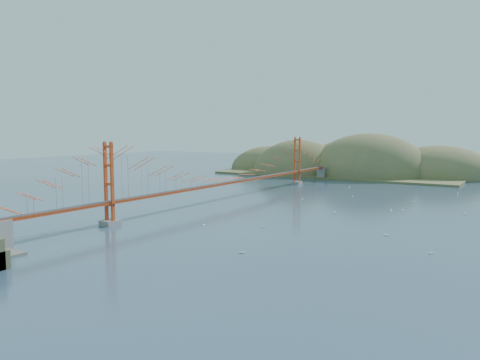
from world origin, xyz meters
The scene contains 17 objects.
ground centered at (0.00, 0.00, 0.00)m, with size 320.00×320.00×0.00m, color #2E455D.
bridge centered at (0.00, 0.18, 7.01)m, with size 2.20×94.40×12.00m.
far_headlands centered at (2.21, 68.52, 0.00)m, with size 84.00×58.00×25.00m.
sailboat_16 centered at (19.46, 15.09, 0.14)m, with size 0.55×0.55×0.58m.
sailboat_3 centered at (12.10, 7.20, 0.14)m, with size 0.50×0.45×0.57m.
sailboat_7 centered at (31.16, 14.57, 0.16)m, with size 0.66×0.61×0.74m.
sailboat_12 centered at (13.26, 30.59, 0.15)m, with size 0.61×0.59×0.69m.
sailboat_14 centered at (31.59, 4.49, 0.14)m, with size 0.43×0.51×0.59m.
sailboat_2 centered at (34.46, -15.79, 0.15)m, with size 0.60×0.51×0.69m.
sailboat_1 centered at (23.05, -4.03, 0.16)m, with size 0.70×0.70×0.74m.
sailboat_13 centered at (40.90, -22.01, 0.14)m, with size 0.55×0.55×0.58m.
sailboat_6 centered at (18.77, -19.55, 0.15)m, with size 0.59×0.59×0.65m.
sailboat_10 centered at (11.06, -22.99, 0.15)m, with size 0.46×0.57×0.67m.
sailboat_5 centered at (30.19, 2.68, 0.15)m, with size 0.50×0.58×0.67m.
sailboat_15 centered at (36.39, 31.15, 0.15)m, with size 0.55×0.57×0.64m.
sailboat_4 centered at (40.77, 6.37, 0.15)m, with size 0.58×0.60×0.67m.
sailboat_extra_0 centered at (23.69, -32.80, 0.15)m, with size 0.66×0.66×0.70m.
Camera 1 is at (50.07, -74.49, 13.14)m, focal length 35.00 mm.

